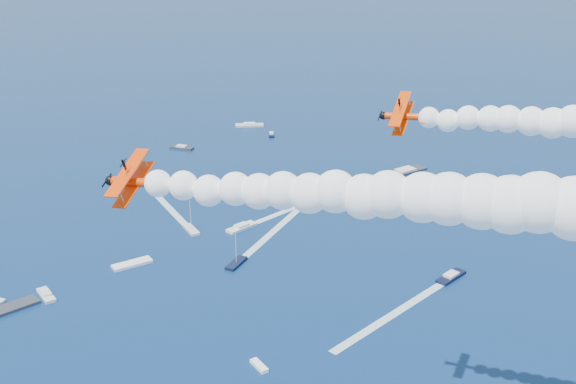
% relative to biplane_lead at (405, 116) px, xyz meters
% --- Properties ---
extents(biplane_lead, '(7.34, 8.90, 7.68)m').
position_rel_biplane_lead_xyz_m(biplane_lead, '(0.00, 0.00, 0.00)').
color(biplane_lead, '#EF3E05').
extents(biplane_trail, '(7.55, 9.12, 7.45)m').
position_rel_biplane_lead_xyz_m(biplane_trail, '(-19.23, -35.17, 0.24)').
color(biplane_trail, '#F93A05').
extents(smoke_trail_trail, '(50.41, 11.16, 9.62)m').
position_rel_biplane_lead_xyz_m(smoke_trail_trail, '(5.84, -33.76, 2.11)').
color(smoke_trail_trail, white).
extents(spectator_boats, '(217.86, 165.47, 0.70)m').
position_rel_biplane_lead_xyz_m(spectator_boats, '(-18.17, 83.54, -55.29)').
color(spectator_boats, black).
rests_on(spectator_boats, ground).
extents(boat_wakes, '(100.87, 85.73, 0.04)m').
position_rel_biplane_lead_xyz_m(boat_wakes, '(-49.41, 69.11, -55.61)').
color(boat_wakes, white).
rests_on(boat_wakes, ground).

